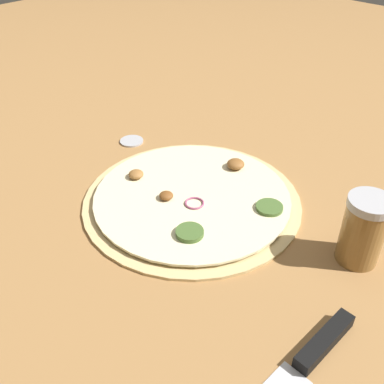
% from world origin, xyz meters
% --- Properties ---
extents(ground_plane, '(3.00, 3.00, 0.00)m').
position_xyz_m(ground_plane, '(0.00, 0.00, 0.00)').
color(ground_plane, '#9E703F').
extents(pizza, '(0.37, 0.37, 0.03)m').
position_xyz_m(pizza, '(0.00, 0.00, 0.01)').
color(pizza, '#D6B77A').
rests_on(pizza, ground_plane).
extents(knife, '(0.05, 0.32, 0.02)m').
position_xyz_m(knife, '(0.31, -0.16, 0.01)').
color(knife, silver).
rests_on(knife, ground_plane).
extents(spice_jar, '(0.06, 0.06, 0.11)m').
position_xyz_m(spice_jar, '(0.27, 0.06, 0.05)').
color(spice_jar, olive).
rests_on(spice_jar, ground_plane).
extents(loose_cap, '(0.05, 0.05, 0.01)m').
position_xyz_m(loose_cap, '(-0.23, 0.06, 0.00)').
color(loose_cap, '#B2B2B7').
rests_on(loose_cap, ground_plane).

